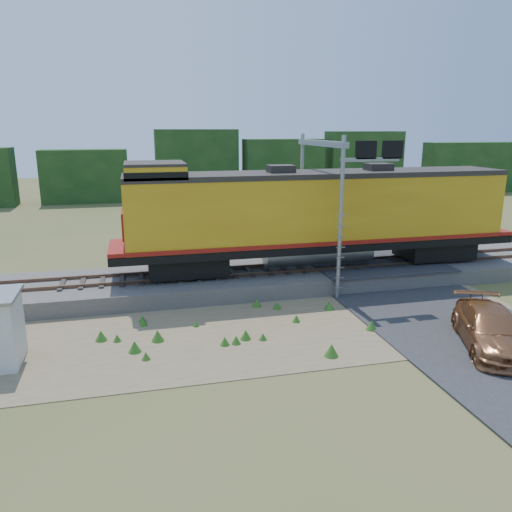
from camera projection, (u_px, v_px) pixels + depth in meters
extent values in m
plane|color=#475123|center=(283.00, 332.00, 19.96)|extent=(140.00, 140.00, 0.00)
cube|color=slate|center=(250.00, 279.00, 25.50)|extent=(70.00, 5.00, 0.80)
cube|color=brown|center=(253.00, 274.00, 24.71)|extent=(70.00, 0.10, 0.16)
cube|color=brown|center=(246.00, 266.00, 26.06)|extent=(70.00, 0.10, 0.16)
cube|color=#8C7754|center=(232.00, 331.00, 19.97)|extent=(26.00, 8.00, 0.03)
cube|color=#38383A|center=(375.00, 263.00, 27.00)|extent=(7.00, 5.20, 0.06)
cube|color=#38383A|center=(288.00, 224.00, 42.25)|extent=(7.00, 24.00, 0.08)
cube|color=#153613|center=(184.00, 171.00, 54.90)|extent=(36.00, 3.00, 6.50)
cube|color=#153613|center=(496.00, 167.00, 64.12)|extent=(50.00, 3.00, 6.00)
cube|color=black|center=(188.00, 264.00, 24.53)|extent=(3.78, 2.41, 0.94)
cube|color=black|center=(434.00, 248.00, 27.65)|extent=(3.78, 2.41, 0.94)
cube|color=black|center=(318.00, 243.00, 25.92)|extent=(20.98, 3.15, 0.38)
cylinder|color=gray|center=(318.00, 252.00, 26.05)|extent=(5.77, 1.26, 1.26)
cube|color=gold|center=(320.00, 209.00, 25.47)|extent=(19.41, 3.04, 3.25)
cube|color=maroon|center=(319.00, 237.00, 25.85)|extent=(20.98, 3.20, 0.19)
cube|color=#28231E|center=(321.00, 174.00, 25.03)|extent=(19.41, 3.10, 0.25)
cube|color=gold|center=(155.00, 172.00, 23.10)|extent=(2.73, 3.04, 0.73)
cube|color=#28231E|center=(154.00, 164.00, 23.00)|extent=(2.73, 3.10, 0.13)
cube|color=black|center=(155.00, 174.00, 23.11)|extent=(2.78, 3.10, 0.37)
cube|color=maroon|center=(123.00, 224.00, 23.33)|extent=(0.10, 2.10, 1.26)
cube|color=#28231E|center=(281.00, 170.00, 24.49)|extent=(1.26, 1.05, 0.47)
cube|color=#28231E|center=(378.00, 168.00, 25.69)|extent=(1.26, 1.05, 0.47)
cylinder|color=gray|center=(340.00, 220.00, 22.85)|extent=(0.20, 0.20, 7.60)
cylinder|color=gray|center=(301.00, 203.00, 28.12)|extent=(0.20, 0.20, 7.60)
cube|color=gray|center=(321.00, 143.00, 24.65)|extent=(0.27, 6.20, 0.27)
cube|color=gray|center=(370.00, 160.00, 22.48)|extent=(2.82, 0.16, 0.16)
cube|color=black|center=(366.00, 150.00, 22.32)|extent=(0.98, 0.16, 0.81)
cube|color=black|center=(392.00, 150.00, 22.62)|extent=(0.98, 0.16, 0.81)
imported|color=#9F623B|center=(491.00, 329.00, 18.31)|extent=(3.83, 5.43, 1.46)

